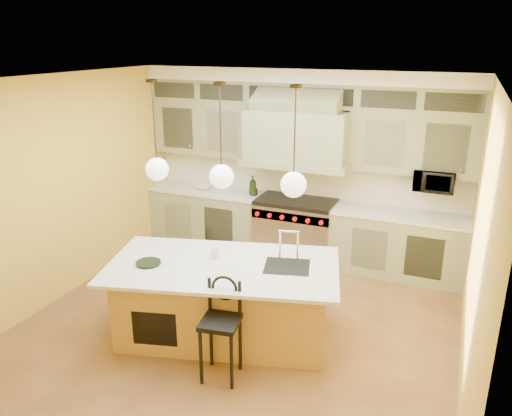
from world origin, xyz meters
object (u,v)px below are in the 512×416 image
at_px(kitchen_island, 225,298).
at_px(microwave, 434,180).
at_px(range, 295,229).
at_px(counter_stool, 221,323).

bearing_deg(kitchen_island, microwave, 36.49).
xyz_separation_m(range, kitchen_island, (-0.06, -2.39, -0.01)).
relative_size(range, counter_stool, 1.12).
xyz_separation_m(kitchen_island, counter_stool, (0.30, -0.68, 0.13)).
bearing_deg(counter_stool, range, 85.65).
relative_size(kitchen_island, microwave, 5.19).
relative_size(counter_stool, microwave, 1.97).
bearing_deg(microwave, kitchen_island, -128.80).
bearing_deg(microwave, range, -176.88).
distance_m(kitchen_island, microwave, 3.35).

